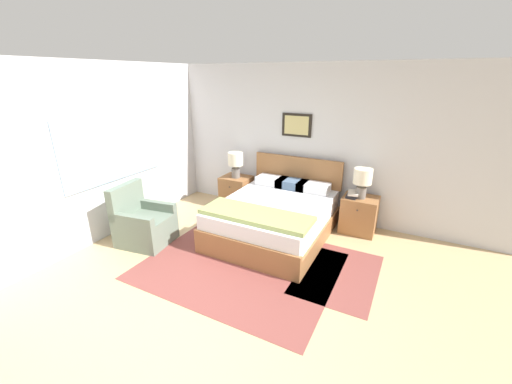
# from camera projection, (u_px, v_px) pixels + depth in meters

# --- Properties ---
(ground_plane) EXTENTS (16.00, 16.00, 0.00)m
(ground_plane) POSITION_uv_depth(u_px,v_px,m) (186.00, 326.00, 3.19)
(ground_plane) COLOR tan
(wall_back) EXTENTS (7.08, 0.09, 2.60)m
(wall_back) POSITION_uv_depth(u_px,v_px,m) (302.00, 143.00, 5.43)
(wall_back) COLOR silver
(wall_back) RESTS_ON ground_plane
(wall_left) EXTENTS (0.08, 5.62, 2.60)m
(wall_left) POSITION_uv_depth(u_px,v_px,m) (128.00, 147.00, 5.08)
(wall_left) COLOR silver
(wall_left) RESTS_ON ground_plane
(area_rug_main) EXTENTS (2.48, 1.94, 0.01)m
(area_rug_main) POSITION_uv_depth(u_px,v_px,m) (239.00, 266.00, 4.19)
(area_rug_main) COLOR brown
(area_rug_main) RESTS_ON ground_plane
(area_rug_bedside) EXTENTS (0.94, 1.37, 0.01)m
(area_rug_bedside) POSITION_uv_depth(u_px,v_px,m) (338.00, 274.00, 4.03)
(area_rug_bedside) COLOR brown
(area_rug_bedside) RESTS_ON ground_plane
(bed) EXTENTS (1.58, 1.97, 1.07)m
(bed) POSITION_uv_depth(u_px,v_px,m) (275.00, 217.00, 4.91)
(bed) COLOR #936038
(bed) RESTS_ON ground_plane
(armchair) EXTENTS (0.80, 0.75, 0.90)m
(armchair) POSITION_uv_depth(u_px,v_px,m) (143.00, 224.00, 4.71)
(armchair) COLOR slate
(armchair) RESTS_ON ground_plane
(nightstand_near_window) EXTENTS (0.54, 0.48, 0.59)m
(nightstand_near_window) POSITION_uv_depth(u_px,v_px,m) (236.00, 192.00, 6.03)
(nightstand_near_window) COLOR #936038
(nightstand_near_window) RESTS_ON ground_plane
(nightstand_by_door) EXTENTS (0.54, 0.48, 0.59)m
(nightstand_by_door) POSITION_uv_depth(u_px,v_px,m) (359.00, 215.00, 5.03)
(nightstand_by_door) COLOR #936038
(nightstand_by_door) RESTS_ON ground_plane
(table_lamp_near_window) EXTENTS (0.28, 0.28, 0.48)m
(table_lamp_near_window) POSITION_uv_depth(u_px,v_px,m) (236.00, 162.00, 5.79)
(table_lamp_near_window) COLOR slate
(table_lamp_near_window) RESTS_ON nightstand_near_window
(table_lamp_by_door) EXTENTS (0.28, 0.28, 0.48)m
(table_lamp_by_door) POSITION_uv_depth(u_px,v_px,m) (363.00, 179.00, 4.80)
(table_lamp_by_door) COLOR slate
(table_lamp_by_door) RESTS_ON nightstand_by_door
(book_thick_bottom) EXTENTS (0.19, 0.26, 0.03)m
(book_thick_bottom) POSITION_uv_depth(u_px,v_px,m) (353.00, 196.00, 4.94)
(book_thick_bottom) COLOR #232328
(book_thick_bottom) RESTS_ON nightstand_by_door
(book_hardcover_middle) EXTENTS (0.18, 0.23, 0.03)m
(book_hardcover_middle) POSITION_uv_depth(u_px,v_px,m) (353.00, 194.00, 4.93)
(book_hardcover_middle) COLOR #232328
(book_hardcover_middle) RESTS_ON book_thick_bottom
(book_novel_upper) EXTENTS (0.20, 0.29, 0.03)m
(book_novel_upper) POSITION_uv_depth(u_px,v_px,m) (353.00, 193.00, 4.92)
(book_novel_upper) COLOR silver
(book_novel_upper) RESTS_ON book_hardcover_middle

